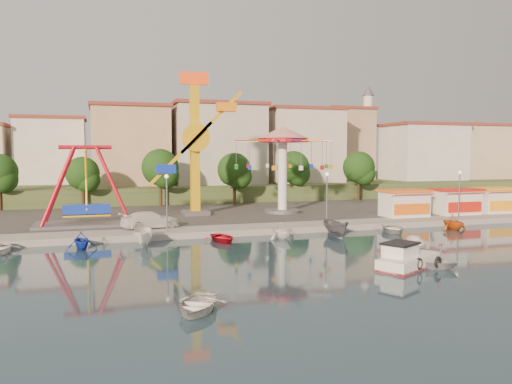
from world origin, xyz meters
name	(u,v)px	position (x,y,z in m)	size (l,w,h in m)	color
ground	(303,262)	(0.00, 0.00, 0.00)	(200.00, 200.00, 0.00)	#162D3D
quay_deck	(177,193)	(0.00, 62.00, 0.30)	(200.00, 100.00, 0.60)	#9E998E
asphalt_pad	(213,209)	(0.00, 30.00, 0.60)	(90.00, 28.00, 0.01)	#4C4944
hill_terrace	(173,185)	(0.00, 67.00, 1.50)	(200.00, 60.00, 3.00)	#384C26
pirate_ship_ride	(86,188)	(-15.11, 19.68, 4.39)	(10.00, 5.00, 8.00)	#59595E
kamikaze_tower	(198,148)	(-2.84, 24.72, 8.46)	(7.31, 3.10, 16.50)	#59595E
wave_swinger	(283,150)	(7.30, 23.98, 8.20)	(11.60, 11.60, 10.40)	#59595E
booth_left	(404,203)	(19.37, 16.49, 2.16)	(5.40, 3.78, 3.08)	white
booth_mid	(456,201)	(26.48, 16.49, 2.16)	(5.40, 3.78, 3.08)	white
booth_right	(496,200)	(32.30, 16.49, 2.16)	(5.40, 3.78, 3.08)	white
lamp_post_1	(167,205)	(-8.00, 13.00, 3.10)	(0.14, 0.14, 5.00)	#59595E
lamp_post_2	(327,200)	(8.00, 13.00, 3.10)	(0.14, 0.14, 5.00)	#59595E
lamp_post_3	(459,196)	(24.00, 13.00, 3.10)	(0.14, 0.14, 5.00)	#59595E
tree_1	(83,173)	(-16.00, 36.24, 5.20)	(4.35, 4.35, 6.80)	#382314
tree_2	(160,167)	(-6.00, 35.81, 5.92)	(5.02, 5.02, 7.85)	#382314
tree_3	(234,170)	(4.00, 34.36, 5.55)	(4.68, 4.68, 7.32)	#382314
tree_4	(293,167)	(14.00, 37.35, 5.75)	(4.86, 4.86, 7.60)	#382314
tree_5	(359,167)	(24.00, 35.54, 5.71)	(4.83, 4.83, 7.54)	#382314
building_1	(50,157)	(-21.33, 51.38, 7.32)	(12.33, 9.01, 8.63)	silver
building_2	(136,149)	(-8.19, 51.96, 8.62)	(11.95, 9.28, 11.23)	tan
building_3	(222,155)	(5.60, 48.80, 7.60)	(12.59, 10.50, 9.20)	beige
building_4	(289,155)	(19.07, 52.20, 7.62)	(10.75, 9.23, 9.24)	beige
building_5	(360,149)	(32.37, 50.33, 8.61)	(12.77, 10.96, 11.21)	tan
building_6	(420,146)	(44.15, 48.77, 9.18)	(8.23, 8.98, 12.36)	silver
building_7	(454,156)	(56.03, 53.70, 7.38)	(11.59, 10.93, 8.76)	beige
minaret	(368,129)	(36.00, 54.00, 12.55)	(2.80, 2.80, 18.00)	silver
cabin_motorboat	(407,260)	(6.06, -3.80, 0.51)	(5.78, 4.45, 1.92)	white
rowboat_a	(429,261)	(7.61, -4.02, 0.40)	(2.78, 3.90, 0.81)	silver
rowboat_b	(197,304)	(-9.31, -8.93, 0.38)	(2.63, 3.68, 0.76)	silver
skiff	(417,247)	(9.06, -0.58, 0.72)	(1.40, 3.73, 1.44)	white
van	(150,220)	(-9.26, 15.81, 1.41)	(2.28, 5.61, 1.63)	silver
moored_boat_1	(81,240)	(-15.34, 9.80, 0.74)	(2.43, 2.82, 1.49)	#1431B2
moored_boat_2	(144,237)	(-10.39, 9.80, 0.76)	(1.48, 3.92, 1.51)	white
moored_boat_3	(222,238)	(-3.57, 9.80, 0.37)	(2.56, 3.58, 0.74)	red
moored_boat_4	(281,230)	(1.95, 9.80, 0.75)	(2.45, 2.84, 1.50)	white
moored_boat_5	(336,228)	(7.47, 9.80, 0.76)	(1.49, 3.95, 1.53)	#505055
moored_boat_6	(392,228)	(13.59, 9.80, 0.41)	(2.85, 3.99, 0.83)	silver
moored_boat_7	(453,222)	(20.74, 9.80, 0.80)	(2.63, 3.05, 1.61)	#D95913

